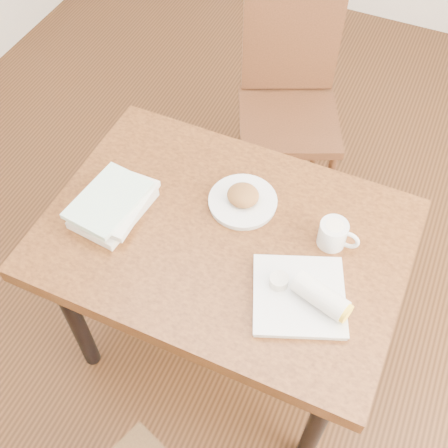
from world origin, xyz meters
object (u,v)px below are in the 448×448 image
at_px(plate_burrito, 306,296).
at_px(book_stack, 114,204).
at_px(plate_scone, 243,199).
at_px(table, 224,250).
at_px(coffee_mug, 334,234).
at_px(chair_far, 289,94).

height_order(plate_burrito, book_stack, plate_burrito).
relative_size(plate_burrito, book_stack, 1.22).
relative_size(plate_scone, book_stack, 0.80).
xyz_separation_m(table, coffee_mug, (0.31, 0.10, 0.14)).
distance_m(coffee_mug, plate_burrito, 0.22).
height_order(chair_far, plate_scone, chair_far).
height_order(chair_far, book_stack, chair_far).
bearing_deg(chair_far, coffee_mug, -62.95).
bearing_deg(book_stack, plate_burrito, -5.15).
height_order(coffee_mug, plate_burrito, same).
distance_m(chair_far, plate_scone, 0.82).
bearing_deg(table, coffee_mug, 18.30).
relative_size(chair_far, book_stack, 3.51).
relative_size(chair_far, plate_scone, 4.37).
distance_m(plate_burrito, book_stack, 0.65).
height_order(plate_scone, coffee_mug, coffee_mug).
distance_m(coffee_mug, book_stack, 0.68).
xyz_separation_m(plate_burrito, book_stack, (-0.65, 0.06, 0.01)).
distance_m(plate_scone, book_stack, 0.40).
xyz_separation_m(plate_scone, book_stack, (-0.35, -0.19, 0.01)).
relative_size(table, plate_burrito, 3.31).
bearing_deg(coffee_mug, table, -161.70).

